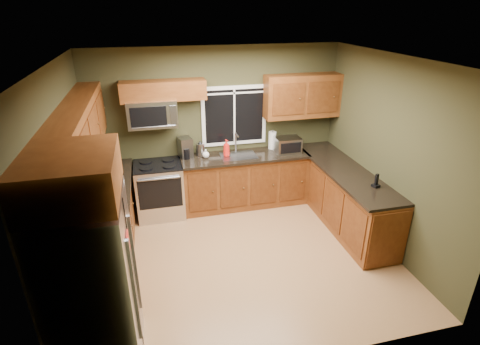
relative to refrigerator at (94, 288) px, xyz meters
name	(u,v)px	position (x,y,z in m)	size (l,w,h in m)	color
floor	(242,256)	(1.74, 1.30, -0.90)	(4.20, 4.20, 0.00)	#9B6D44
ceiling	(243,60)	(1.74, 1.30, 1.80)	(4.20, 4.20, 0.00)	white
back_wall	(217,128)	(1.74, 3.10, 0.45)	(4.20, 4.20, 0.00)	#34341D
front_wall	(294,252)	(1.74, -0.50, 0.45)	(4.20, 4.20, 0.00)	#34341D
left_wall	(67,187)	(-0.36, 1.30, 0.45)	(3.60, 3.60, 0.00)	#34341D
right_wall	(388,155)	(3.84, 1.30, 0.45)	(3.60, 3.60, 0.00)	#34341D
window	(234,116)	(2.04, 3.08, 0.65)	(1.12, 0.03, 1.02)	white
base_cabinets_left	(108,228)	(-0.06, 1.78, -0.45)	(0.60, 2.65, 0.90)	brown
countertop_left	(105,198)	(-0.04, 1.78, 0.02)	(0.65, 2.65, 0.04)	black
base_cabinets_back	(245,181)	(2.15, 2.80, -0.45)	(2.17, 0.60, 0.90)	brown
countertop_back	(245,156)	(2.15, 2.78, 0.02)	(2.17, 0.65, 0.04)	black
base_cabinets_peninsula	(343,197)	(3.54, 1.84, -0.45)	(0.60, 2.52, 0.90)	brown
countertop_peninsula	(344,170)	(3.51, 1.85, 0.02)	(0.65, 2.50, 0.04)	black
upper_cabinets_left	(80,131)	(-0.20, 1.78, 0.96)	(0.33, 2.65, 0.72)	brown
upper_cabinets_back_left	(163,90)	(0.89, 2.94, 1.17)	(1.30, 0.33, 0.30)	brown
upper_cabinets_back_right	(302,96)	(3.19, 2.94, 0.96)	(1.30, 0.33, 0.72)	brown
upper_cabinet_over_fridge	(71,176)	(0.00, 0.00, 1.13)	(0.72, 0.90, 0.38)	brown
refrigerator	(94,288)	(0.00, 0.00, 0.00)	(0.74, 0.90, 1.80)	#B7B7BC
range	(160,189)	(0.69, 2.77, -0.43)	(0.76, 0.69, 0.94)	#B7B7BC
microwave	(152,113)	(0.69, 2.91, 0.83)	(0.76, 0.41, 0.42)	#B7B7BC
sink	(238,155)	(2.04, 2.79, 0.05)	(0.60, 0.42, 0.36)	slate
toaster_oven	(288,145)	(2.90, 2.75, 0.17)	(0.42, 0.33, 0.26)	#B7B7BC
coffee_maker	(185,148)	(1.17, 2.94, 0.20)	(0.25, 0.30, 0.33)	slate
kettle	(200,149)	(1.42, 2.95, 0.16)	(0.16, 0.16, 0.26)	#B7B7BC
paper_towel_roll	(272,140)	(2.70, 2.98, 0.19)	(0.17, 0.17, 0.34)	white
soap_bottle_a	(226,148)	(1.84, 2.81, 0.18)	(0.11, 0.11, 0.29)	red
soap_bottle_c	(206,153)	(1.49, 2.83, 0.11)	(0.12, 0.12, 0.15)	white
cordless_phone	(376,183)	(3.63, 1.17, 0.10)	(0.11, 0.11, 0.20)	black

